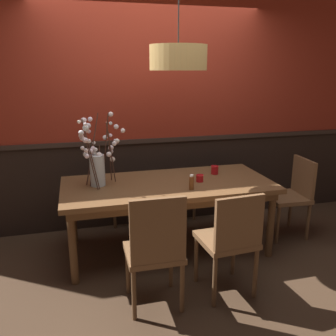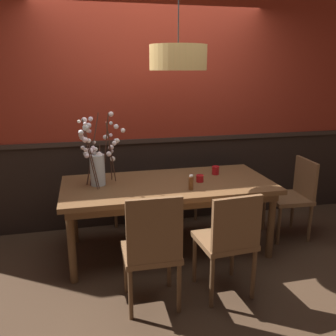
{
  "view_description": "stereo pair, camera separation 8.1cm",
  "coord_description": "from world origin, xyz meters",
  "px_view_note": "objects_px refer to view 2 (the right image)",
  "views": [
    {
      "loc": [
        -0.86,
        -3.28,
        1.83
      ],
      "look_at": [
        0.0,
        0.0,
        0.89
      ],
      "focal_mm": 38.1,
      "sensor_mm": 36.0,
      "label": 1
    },
    {
      "loc": [
        -0.78,
        -3.3,
        1.83
      ],
      "look_at": [
        0.0,
        0.0,
        0.89
      ],
      "focal_mm": 38.1,
      "sensor_mm": 36.0,
      "label": 2
    }
  ],
  "objects_px": {
    "chair_near_side_right": "(228,238)",
    "candle_holder_nearer_center": "(200,178)",
    "dining_table": "(168,190)",
    "chair_far_side_left": "(129,177)",
    "chair_near_side_left": "(152,247)",
    "chair_far_side_right": "(177,175)",
    "vase_with_blossoms": "(97,161)",
    "pendant_lamp": "(178,58)",
    "chair_head_east_end": "(294,193)",
    "candle_holder_nearer_edge": "(215,170)",
    "condiment_bottle": "(191,183)"
  },
  "relations": [
    {
      "from": "chair_near_side_right",
      "to": "candle_holder_nearer_center",
      "type": "relative_size",
      "value": 11.69
    },
    {
      "from": "dining_table",
      "to": "chair_near_side_right",
      "type": "xyz_separation_m",
      "value": [
        0.29,
        -0.88,
        -0.14
      ]
    },
    {
      "from": "chair_near_side_right",
      "to": "candle_holder_nearer_center",
      "type": "bearing_deg",
      "value": 88.33
    },
    {
      "from": "chair_far_side_left",
      "to": "candle_holder_nearer_center",
      "type": "bearing_deg",
      "value": -58.19
    },
    {
      "from": "dining_table",
      "to": "chair_near_side_left",
      "type": "distance_m",
      "value": 0.97
    },
    {
      "from": "chair_far_side_right",
      "to": "vase_with_blossoms",
      "type": "relative_size",
      "value": 1.36
    },
    {
      "from": "pendant_lamp",
      "to": "chair_head_east_end",
      "type": "bearing_deg",
      "value": 2.46
    },
    {
      "from": "chair_far_side_left",
      "to": "candle_holder_nearer_edge",
      "type": "distance_m",
      "value": 1.15
    },
    {
      "from": "chair_head_east_end",
      "to": "vase_with_blossoms",
      "type": "height_order",
      "value": "vase_with_blossoms"
    },
    {
      "from": "chair_near_side_left",
      "to": "chair_near_side_right",
      "type": "bearing_deg",
      "value": 2.26
    },
    {
      "from": "chair_near_side_left",
      "to": "pendant_lamp",
      "type": "height_order",
      "value": "pendant_lamp"
    },
    {
      "from": "chair_near_side_right",
      "to": "chair_head_east_end",
      "type": "relative_size",
      "value": 1.04
    },
    {
      "from": "dining_table",
      "to": "pendant_lamp",
      "type": "xyz_separation_m",
      "value": [
        0.08,
        -0.06,
        1.27
      ]
    },
    {
      "from": "chair_far_side_left",
      "to": "candle_holder_nearer_center",
      "type": "xyz_separation_m",
      "value": [
        0.6,
        -0.96,
        0.24
      ]
    },
    {
      "from": "vase_with_blossoms",
      "to": "candle_holder_nearer_edge",
      "type": "height_order",
      "value": "vase_with_blossoms"
    },
    {
      "from": "chair_near_side_right",
      "to": "chair_head_east_end",
      "type": "distance_m",
      "value": 1.44
    },
    {
      "from": "chair_far_side_left",
      "to": "vase_with_blossoms",
      "type": "distance_m",
      "value": 1.01
    },
    {
      "from": "chair_head_east_end",
      "to": "candle_holder_nearer_center",
      "type": "xyz_separation_m",
      "value": [
        -1.12,
        -0.05,
        0.27
      ]
    },
    {
      "from": "chair_head_east_end",
      "to": "condiment_bottle",
      "type": "xyz_separation_m",
      "value": [
        -1.28,
        -0.26,
        0.3
      ]
    },
    {
      "from": "candle_holder_nearer_edge",
      "to": "condiment_bottle",
      "type": "height_order",
      "value": "condiment_bottle"
    },
    {
      "from": "chair_far_side_right",
      "to": "chair_near_side_left",
      "type": "bearing_deg",
      "value": -110.13
    },
    {
      "from": "chair_far_side_left",
      "to": "vase_with_blossoms",
      "type": "height_order",
      "value": "vase_with_blossoms"
    },
    {
      "from": "condiment_bottle",
      "to": "chair_far_side_right",
      "type": "bearing_deg",
      "value": 81.92
    },
    {
      "from": "condiment_bottle",
      "to": "pendant_lamp",
      "type": "relative_size",
      "value": 0.13
    },
    {
      "from": "chair_far_side_right",
      "to": "pendant_lamp",
      "type": "bearing_deg",
      "value": -104.37
    },
    {
      "from": "dining_table",
      "to": "chair_far_side_left",
      "type": "bearing_deg",
      "value": 107.1
    },
    {
      "from": "pendant_lamp",
      "to": "chair_near_side_right",
      "type": "bearing_deg",
      "value": -75.54
    },
    {
      "from": "vase_with_blossoms",
      "to": "chair_near_side_left",
      "type": "bearing_deg",
      "value": -70.79
    },
    {
      "from": "chair_far_side_right",
      "to": "candle_holder_nearer_center",
      "type": "xyz_separation_m",
      "value": [
        -0.01,
        -0.95,
        0.24
      ]
    },
    {
      "from": "chair_near_side_right",
      "to": "vase_with_blossoms",
      "type": "height_order",
      "value": "vase_with_blossoms"
    },
    {
      "from": "chair_far_side_right",
      "to": "candle_holder_nearer_center",
      "type": "relative_size",
      "value": 12.26
    },
    {
      "from": "chair_head_east_end",
      "to": "candle_holder_nearer_center",
      "type": "distance_m",
      "value": 1.15
    },
    {
      "from": "chair_near_side_left",
      "to": "pendant_lamp",
      "type": "relative_size",
      "value": 0.87
    },
    {
      "from": "candle_holder_nearer_center",
      "to": "chair_far_side_left",
      "type": "bearing_deg",
      "value": 121.81
    },
    {
      "from": "chair_near_side_right",
      "to": "condiment_bottle",
      "type": "xyz_separation_m",
      "value": [
        -0.13,
        0.62,
        0.28
      ]
    },
    {
      "from": "chair_near_side_right",
      "to": "chair_near_side_left",
      "type": "xyz_separation_m",
      "value": [
        -0.63,
        -0.02,
        0.01
      ]
    },
    {
      "from": "chair_head_east_end",
      "to": "pendant_lamp",
      "type": "bearing_deg",
      "value": -177.54
    },
    {
      "from": "chair_near_side_right",
      "to": "candle_holder_nearer_edge",
      "type": "bearing_deg",
      "value": 75.45
    },
    {
      "from": "chair_near_side_left",
      "to": "dining_table",
      "type": "bearing_deg",
      "value": 69.68
    },
    {
      "from": "chair_far_side_right",
      "to": "chair_near_side_left",
      "type": "xyz_separation_m",
      "value": [
        -0.66,
        -1.79,
        0.0
      ]
    },
    {
      "from": "chair_near_side_left",
      "to": "condiment_bottle",
      "type": "distance_m",
      "value": 0.86
    },
    {
      "from": "chair_near_side_right",
      "to": "vase_with_blossoms",
      "type": "bearing_deg",
      "value": 135.17
    },
    {
      "from": "chair_near_side_right",
      "to": "chair_far_side_left",
      "type": "xyz_separation_m",
      "value": [
        -0.57,
        1.79,
        0.02
      ]
    },
    {
      "from": "candle_holder_nearer_edge",
      "to": "condiment_bottle",
      "type": "xyz_separation_m",
      "value": [
        -0.4,
        -0.42,
        0.02
      ]
    },
    {
      "from": "candle_holder_nearer_center",
      "to": "chair_head_east_end",
      "type": "bearing_deg",
      "value": 2.8
    },
    {
      "from": "chair_near_side_right",
      "to": "candle_holder_nearer_center",
      "type": "height_order",
      "value": "chair_near_side_right"
    },
    {
      "from": "chair_near_side_right",
      "to": "chair_far_side_right",
      "type": "relative_size",
      "value": 0.95
    },
    {
      "from": "dining_table",
      "to": "chair_far_side_right",
      "type": "height_order",
      "value": "chair_far_side_right"
    },
    {
      "from": "candle_holder_nearer_center",
      "to": "pendant_lamp",
      "type": "relative_size",
      "value": 0.07
    },
    {
      "from": "candle_holder_nearer_edge",
      "to": "pendant_lamp",
      "type": "bearing_deg",
      "value": -155.69
    }
  ]
}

